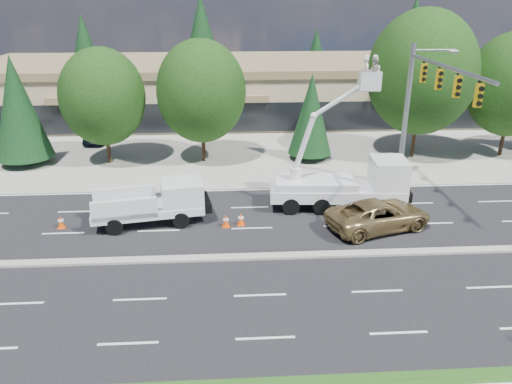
{
  "coord_description": "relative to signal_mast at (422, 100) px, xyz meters",
  "views": [
    {
      "loc": [
        -1.26,
        -20.96,
        11.85
      ],
      "look_at": [
        0.17,
        2.47,
        2.4
      ],
      "focal_mm": 35.0,
      "sensor_mm": 36.0,
      "label": 1
    }
  ],
  "objects": [
    {
      "name": "tree_back_a",
      "position": [
        -28.03,
        34.96,
        -0.95
      ],
      "size": [
        4.83,
        4.83,
        9.53
      ],
      "color": "#332114",
      "rests_on": "ground"
    },
    {
      "name": "concrete_apron",
      "position": [
        -10.03,
        12.96,
        -6.05
      ],
      "size": [
        140.0,
        22.0,
        0.01
      ],
      "primitive_type": "cube",
      "color": "gray",
      "rests_on": "ground"
    },
    {
      "name": "tree_front_d",
      "position": [
        -13.03,
        7.96,
        -0.84
      ],
      "size": [
        6.42,
        6.42,
        8.91
      ],
      "color": "#332114",
      "rests_on": "ground"
    },
    {
      "name": "parked_car_east",
      "position": [
        -4.22,
        13.96,
        -5.29
      ],
      "size": [
        2.02,
        4.75,
        1.52
      ],
      "primitive_type": "imported",
      "rotation": [
        0.0,
        0.0,
        -0.09
      ],
      "color": "black",
      "rests_on": "ground"
    },
    {
      "name": "strip_mall",
      "position": [
        -10.03,
        22.93,
        -3.23
      ],
      "size": [
        50.4,
        15.4,
        5.5
      ],
      "color": "tan",
      "rests_on": "ground"
    },
    {
      "name": "tree_front_b",
      "position": [
        -26.03,
        7.96,
        -1.81
      ],
      "size": [
        4.01,
        4.01,
        7.91
      ],
      "color": "#332114",
      "rests_on": "ground"
    },
    {
      "name": "bucket_truck",
      "position": [
        -4.35,
        -1.29,
        -4.24
      ],
      "size": [
        7.93,
        2.96,
        8.76
      ],
      "rotation": [
        0.0,
        0.0,
        -0.07
      ],
      "color": "white",
      "rests_on": "ground"
    },
    {
      "name": "tree_back_c",
      "position": [
        -0.03,
        34.96,
        -1.88
      ],
      "size": [
        3.95,
        3.95,
        7.79
      ],
      "color": "#332114",
      "rests_on": "ground"
    },
    {
      "name": "traffic_cone_b",
      "position": [
        -11.43,
        -3.55,
        -5.72
      ],
      "size": [
        0.4,
        0.4,
        0.7
      ],
      "color": "#F34A07",
      "rests_on": "ground"
    },
    {
      "name": "tree_front_c",
      "position": [
        -20.03,
        7.96,
        -1.15
      ],
      "size": [
        6.05,
        6.05,
        8.39
      ],
      "color": "#332114",
      "rests_on": "ground"
    },
    {
      "name": "tree_front_e",
      "position": [
        -5.03,
        7.96,
        -2.62
      ],
      "size": [
        3.25,
        3.25,
        6.41
      ],
      "color": "#332114",
      "rests_on": "ground"
    },
    {
      "name": "parked_car_west",
      "position": [
        -22.11,
        13.59,
        -5.36
      ],
      "size": [
        2.08,
        4.24,
        1.39
      ],
      "primitive_type": "imported",
      "rotation": [
        0.0,
        0.0,
        -0.11
      ],
      "color": "black",
      "rests_on": "ground"
    },
    {
      "name": "ground",
      "position": [
        -10.03,
        -7.04,
        -6.06
      ],
      "size": [
        140.0,
        140.0,
        0.0
      ],
      "primitive_type": "plane",
      "color": "black",
      "rests_on": "ground"
    },
    {
      "name": "tree_front_f",
      "position": [
        2.97,
        7.96,
        0.34
      ],
      "size": [
        7.88,
        7.88,
        10.93
      ],
      "color": "#332114",
      "rests_on": "ground"
    },
    {
      "name": "utility_pickup",
      "position": [
        -15.23,
        -2.76,
        -5.12
      ],
      "size": [
        6.24,
        3.21,
        2.28
      ],
      "rotation": [
        0.0,
        0.0,
        0.18
      ],
      "color": "white",
      "rests_on": "ground"
    },
    {
      "name": "minivan",
      "position": [
        -3.27,
        -4.24,
        -5.27
      ],
      "size": [
        6.21,
        4.23,
        1.58
      ],
      "primitive_type": "imported",
      "rotation": [
        0.0,
        0.0,
        1.88
      ],
      "color": "olive",
      "rests_on": "ground"
    },
    {
      "name": "tree_back_b",
      "position": [
        -14.03,
        34.96,
        0.22
      ],
      "size": [
        5.93,
        5.93,
        11.69
      ],
      "color": "#332114",
      "rests_on": "ground"
    },
    {
      "name": "tree_back_d",
      "position": [
        11.97,
        34.96,
        0.09
      ],
      "size": [
        5.81,
        5.81,
        11.46
      ],
      "color": "#332114",
      "rests_on": "ground"
    },
    {
      "name": "signal_mast",
      "position": [
        0.0,
        0.0,
        0.0
      ],
      "size": [
        2.76,
        10.16,
        9.0
      ],
      "color": "gray",
      "rests_on": "ground"
    },
    {
      "name": "traffic_cone_a",
      "position": [
        -20.3,
        -3.13,
        -5.72
      ],
      "size": [
        0.4,
        0.4,
        0.7
      ],
      "color": "#F34A07",
      "rests_on": "ground"
    },
    {
      "name": "road_median",
      "position": [
        -10.03,
        -7.04,
        -6.0
      ],
      "size": [
        120.0,
        0.55,
        0.12
      ],
      "primitive_type": "cube",
      "color": "gray",
      "rests_on": "ground"
    },
    {
      "name": "traffic_cone_c",
      "position": [
        -10.61,
        -3.37,
        -5.72
      ],
      "size": [
        0.4,
        0.4,
        0.7
      ],
      "color": "#F34A07",
      "rests_on": "ground"
    }
  ]
}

